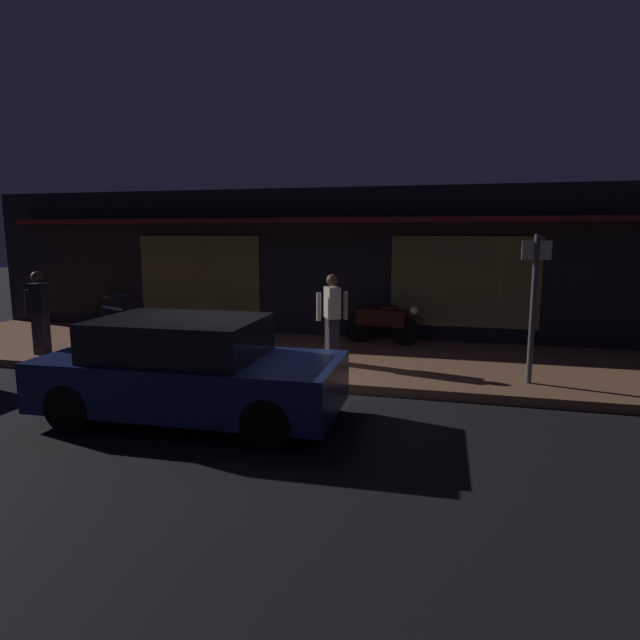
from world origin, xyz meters
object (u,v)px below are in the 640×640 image
object	(u,v)px
bicycle_parked	(113,316)
parked_car_far	(188,370)
sign_post	(534,300)
motorcycle	(383,321)
person_bystander	(332,317)
person_photographer	(40,311)

from	to	relation	value
bicycle_parked	parked_car_far	size ratio (longest dim) A/B	0.37
sign_post	parked_car_far	world-z (taller)	sign_post
motorcycle	parked_car_far	world-z (taller)	parked_car_far
parked_car_far	bicycle_parked	bearing A→B (deg)	133.39
person_bystander	motorcycle	bearing A→B (deg)	71.36
bicycle_parked	person_photographer	size ratio (longest dim) A/B	0.91
person_photographer	person_bystander	size ratio (longest dim) A/B	1.00
motorcycle	bicycle_parked	size ratio (longest dim) A/B	1.11
person_bystander	parked_car_far	distance (m)	3.39
bicycle_parked	sign_post	world-z (taller)	sign_post
bicycle_parked	person_bystander	bearing A→B (deg)	-18.13
person_photographer	parked_car_far	world-z (taller)	person_photographer
sign_post	person_bystander	bearing A→B (deg)	170.65
motorcycle	person_photographer	bearing A→B (deg)	-156.77
person_photographer	person_bystander	world-z (taller)	same
person_photographer	parked_car_far	size ratio (longest dim) A/B	0.40
motorcycle	parked_car_far	xyz separation A→B (m)	(-1.98, -5.12, 0.06)
motorcycle	sign_post	size ratio (longest dim) A/B	0.71
bicycle_parked	person_photographer	bearing A→B (deg)	-82.93
motorcycle	person_bystander	xyz separation A→B (m)	(-0.68, -2.01, 0.38)
motorcycle	bicycle_parked	xyz separation A→B (m)	(-6.83, 0.01, -0.14)
person_bystander	sign_post	size ratio (longest dim) A/B	0.70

